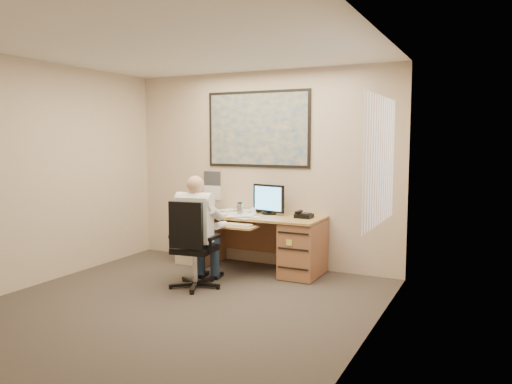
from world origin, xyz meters
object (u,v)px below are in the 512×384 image
at_px(filing_cabinet, 198,236).
at_px(desk, 286,240).
at_px(person, 196,232).
at_px(office_chair, 192,263).

bearing_deg(filing_cabinet, desk, 0.27).
distance_m(desk, person, 1.28).
relative_size(filing_cabinet, office_chair, 0.82).
relative_size(desk, person, 1.20).
height_order(filing_cabinet, person, person).
relative_size(filing_cabinet, person, 0.65).
bearing_deg(desk, person, -125.95).
distance_m(filing_cabinet, person, 1.28).
distance_m(office_chair, person, 0.37).
bearing_deg(office_chair, filing_cabinet, 112.53).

